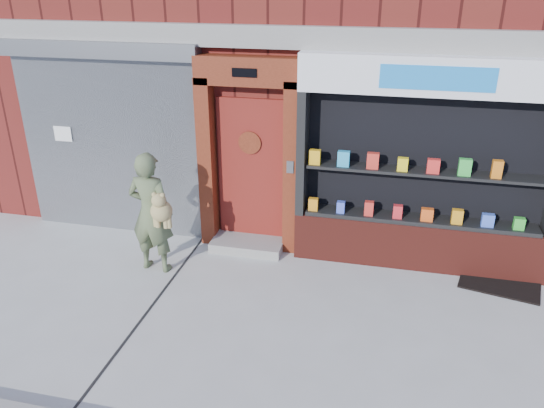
% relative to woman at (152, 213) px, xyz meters
% --- Properties ---
extents(ground, '(80.00, 80.00, 0.00)m').
position_rel_woman_xyz_m(ground, '(1.88, -0.84, -0.89)').
color(ground, '#9E9E99').
rests_on(ground, ground).
extents(shutter_bay, '(3.10, 0.30, 3.04)m').
position_rel_woman_xyz_m(shutter_bay, '(-1.12, 1.09, 0.83)').
color(shutter_bay, gray).
rests_on(shutter_bay, ground).
extents(red_door_bay, '(1.52, 0.58, 2.90)m').
position_rel_woman_xyz_m(red_door_bay, '(1.13, 1.02, 0.57)').
color(red_door_bay, '#521B0E').
rests_on(red_door_bay, ground).
extents(pharmacy_bay, '(3.50, 0.41, 3.00)m').
position_rel_woman_xyz_m(pharmacy_bay, '(3.62, 0.97, 0.48)').
color(pharmacy_bay, maroon).
rests_on(pharmacy_bay, ground).
extents(woman, '(0.70, 0.51, 1.76)m').
position_rel_woman_xyz_m(woman, '(0.00, 0.00, 0.00)').
color(woman, '#546240').
rests_on(woman, ground).
extents(doormat, '(1.16, 0.93, 0.03)m').
position_rel_woman_xyz_m(doormat, '(4.79, 0.68, -0.88)').
color(doormat, black).
rests_on(doormat, ground).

